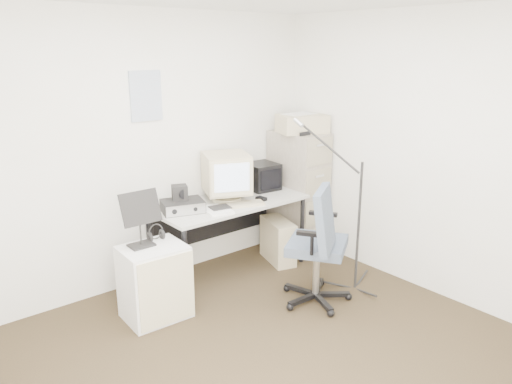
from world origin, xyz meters
TOP-DOWN VIEW (x-y plane):
  - floor at (0.00, 0.00)m, footprint 3.60×3.60m
  - wall_back at (0.00, 1.80)m, footprint 3.60×0.02m
  - wall_right at (1.80, 0.00)m, footprint 0.02×3.60m
  - wall_calendar at (-0.02, 1.79)m, footprint 0.30×0.02m
  - filing_cabinet at (1.58, 1.48)m, footprint 0.40×0.60m
  - printer at (1.58, 1.44)m, footprint 0.57×0.48m
  - desk at (0.63, 1.45)m, footprint 1.50×0.70m
  - crt_monitor at (0.63, 1.50)m, footprint 0.55×0.56m
  - crt_tv at (1.15, 1.59)m, footprint 0.33×0.35m
  - desk_speaker at (0.86, 1.56)m, footprint 0.10×0.10m
  - keyboard at (0.64, 1.26)m, footprint 0.44×0.27m
  - mouse at (0.89, 1.28)m, footprint 0.07×0.11m
  - radio_receiver at (0.11, 1.47)m, footprint 0.43×0.36m
  - radio_speaker at (0.11, 1.50)m, footprint 0.17×0.17m
  - papers at (0.36, 1.29)m, footprint 0.28×0.34m
  - pc_tower at (1.16, 1.33)m, footprint 0.34×0.52m
  - office_chair at (0.84, 0.47)m, footprint 0.88×0.88m
  - side_cart at (-0.38, 1.13)m, footprint 0.52×0.42m
  - music_stand at (-0.44, 1.20)m, footprint 0.34×0.22m
  - headphones at (-0.29, 1.24)m, footprint 0.20×0.20m
  - mic_stand at (1.31, 0.41)m, footprint 0.03×0.03m

SIDE VIEW (x-z plane):
  - floor at x=0.00m, z-range -0.01..0.00m
  - pc_tower at x=1.16m, z-range 0.00..0.45m
  - side_cart at x=-0.38m, z-range 0.00..0.62m
  - desk at x=0.63m, z-range 0.00..0.73m
  - office_chair at x=0.84m, z-range 0.00..1.10m
  - filing_cabinet at x=1.58m, z-range 0.00..1.30m
  - headphones at x=-0.29m, z-range 0.66..0.68m
  - papers at x=0.36m, z-range 0.73..0.75m
  - keyboard at x=0.64m, z-range 0.73..0.75m
  - mouse at x=0.89m, z-range 0.73..0.76m
  - radio_receiver at x=0.11m, z-range 0.73..0.83m
  - mic_stand at x=1.31m, z-range 0.00..1.57m
  - desk_speaker at x=0.86m, z-range 0.73..0.89m
  - music_stand at x=-0.44m, z-range 0.62..1.10m
  - crt_tv at x=1.15m, z-range 0.73..1.00m
  - radio_speaker at x=0.11m, z-range 0.83..0.97m
  - crt_monitor at x=0.63m, z-range 0.73..1.19m
  - wall_back at x=0.00m, z-range 0.00..2.50m
  - wall_right at x=1.80m, z-range 0.00..2.50m
  - printer at x=1.58m, z-range 1.30..1.49m
  - wall_calendar at x=-0.02m, z-range 1.53..1.97m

